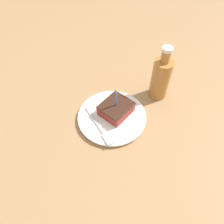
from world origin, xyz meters
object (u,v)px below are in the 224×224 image
plate (112,117)px  bottle (161,78)px  fork (100,128)px  cake_slice (116,108)px

plate → bottle: (-0.20, 0.06, 0.08)m
fork → bottle: size_ratio=0.80×
cake_slice → plate: bearing=-2.6°
bottle → cake_slice: bearing=-17.3°
cake_slice → fork: 0.09m
bottle → plate: bearing=-15.9°
fork → bottle: 0.28m
cake_slice → bottle: bearing=162.7°
cake_slice → fork: size_ratio=0.69×
plate → fork: size_ratio=1.42×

